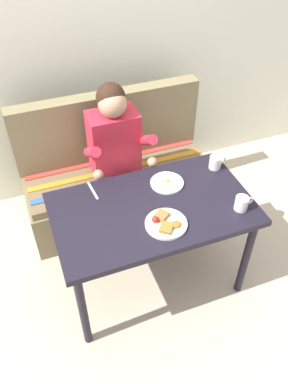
% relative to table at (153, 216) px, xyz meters
% --- Properties ---
extents(ground_plane, '(8.00, 8.00, 0.00)m').
position_rel_table_xyz_m(ground_plane, '(0.00, 0.00, -0.65)').
color(ground_plane, beige).
extents(back_wall, '(4.40, 0.10, 2.60)m').
position_rel_table_xyz_m(back_wall, '(0.00, 1.27, 0.65)').
color(back_wall, silver).
rests_on(back_wall, ground).
extents(table, '(1.20, 0.70, 0.73)m').
position_rel_table_xyz_m(table, '(0.00, 0.00, 0.00)').
color(table, black).
rests_on(table, ground).
extents(couch, '(1.44, 0.56, 1.00)m').
position_rel_table_xyz_m(couch, '(0.00, 0.76, -0.32)').
color(couch, olive).
rests_on(couch, ground).
extents(person, '(0.45, 0.61, 1.21)m').
position_rel_table_xyz_m(person, '(-0.04, 0.59, 0.09)').
color(person, red).
rests_on(person, ground).
extents(plate_breakfast, '(0.24, 0.24, 0.05)m').
position_rel_table_xyz_m(plate_breakfast, '(0.01, -0.16, 0.10)').
color(plate_breakfast, white).
rests_on(plate_breakfast, table).
extents(plate_eggs, '(0.21, 0.21, 0.04)m').
position_rel_table_xyz_m(plate_eggs, '(0.16, 0.16, 0.09)').
color(plate_eggs, white).
rests_on(plate_eggs, table).
extents(coffee_mug, '(0.12, 0.08, 0.09)m').
position_rel_table_xyz_m(coffee_mug, '(0.52, 0.20, 0.13)').
color(coffee_mug, white).
rests_on(coffee_mug, table).
extents(coffee_mug_second, '(0.12, 0.08, 0.09)m').
position_rel_table_xyz_m(coffee_mug_second, '(0.48, -0.20, 0.13)').
color(coffee_mug_second, white).
rests_on(coffee_mug_second, table).
extents(fork, '(0.03, 0.17, 0.00)m').
position_rel_table_xyz_m(fork, '(-0.30, 0.26, 0.08)').
color(fork, silver).
rests_on(fork, table).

